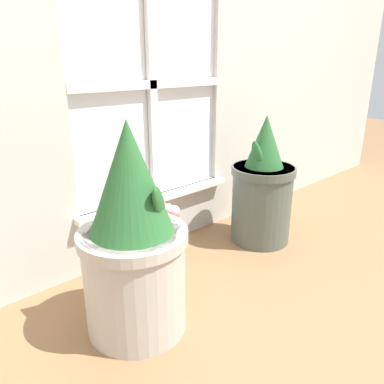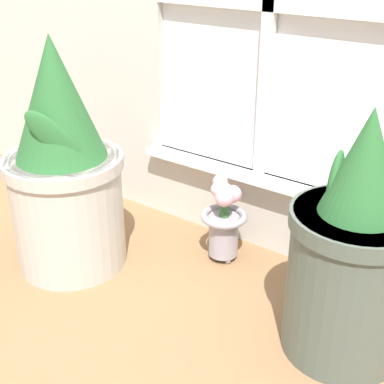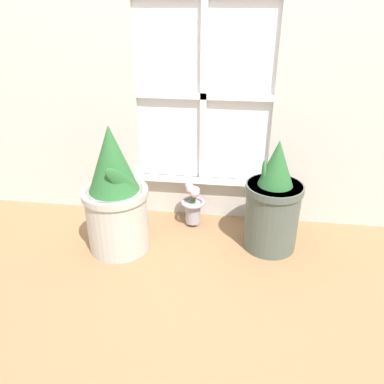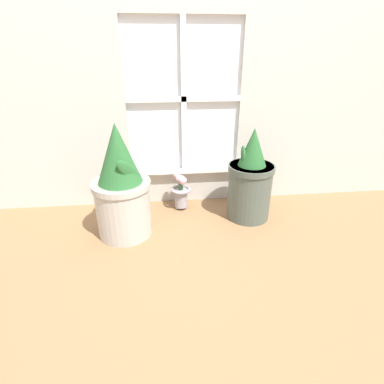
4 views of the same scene
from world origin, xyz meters
name	(u,v)px [view 1 (image 1 of 4)]	position (x,y,z in m)	size (l,w,h in m)	color
ground_plane	(247,294)	(0.00, 0.00, 0.00)	(10.00, 10.00, 0.00)	olive
potted_plant_left	(133,243)	(-0.41, 0.14, 0.32)	(0.35, 0.35, 0.71)	#B7B2A8
potted_plant_right	(262,190)	(0.41, 0.26, 0.27)	(0.31, 0.31, 0.63)	#4C564C
flower_vase	(169,229)	(-0.04, 0.43, 0.14)	(0.14, 0.14, 0.28)	#99939E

